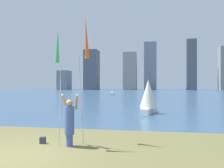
# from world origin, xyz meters

# --- Properties ---
(ground) EXTENTS (120.00, 138.00, 0.12)m
(ground) POSITION_xyz_m (0.00, 50.95, -0.06)
(ground) COLOR brown
(person) EXTENTS (0.68, 0.50, 1.86)m
(person) POSITION_xyz_m (1.15, 1.34, 0.91)
(person) COLOR #3F59A5
(person) RESTS_ON ground
(kite_flag_left) EXTENTS (0.16, 0.43, 4.19)m
(kite_flag_left) POSITION_xyz_m (0.74, 1.23, 3.47)
(kite_flag_left) COLOR #B2B2B7
(kite_flag_left) RESTS_ON ground
(kite_flag_right) EXTENTS (0.16, 1.15, 4.78)m
(kite_flag_right) POSITION_xyz_m (1.55, 2.07, 3.91)
(kite_flag_right) COLOR #B2B2B7
(kite_flag_right) RESTS_ON ground
(bag) EXTENTS (0.19, 0.15, 0.25)m
(bag) POSITION_xyz_m (0.04, 1.51, 0.12)
(bag) COLOR #33384C
(bag) RESTS_ON ground
(sailboat_2) EXTENTS (1.13, 2.42, 4.84)m
(sailboat_2) POSITION_xyz_m (-4.23, 42.55, 0.35)
(sailboat_2) COLOR white
(sailboat_2) RESTS_ON ground
(sailboat_3) EXTENTS (1.64, 2.73, 3.24)m
(sailboat_3) POSITION_xyz_m (3.89, 11.05, 1.32)
(sailboat_3) COLOR white
(sailboat_3) RESTS_ON ground
(skyline_tower_0) EXTENTS (5.27, 6.76, 9.19)m
(skyline_tower_0) POSITION_xyz_m (-36.99, 96.71, 4.60)
(skyline_tower_0) COLOR gray
(skyline_tower_0) RESTS_ON ground
(skyline_tower_1) EXTENTS (6.31, 7.61, 18.93)m
(skyline_tower_1) POSITION_xyz_m (-23.34, 97.25, 9.47)
(skyline_tower_1) COLOR #565B66
(skyline_tower_1) RESTS_ON ground
(skyline_tower_2) EXTENTS (6.14, 7.90, 17.64)m
(skyline_tower_2) POSITION_xyz_m (-5.08, 100.08, 8.82)
(skyline_tower_2) COLOR gray
(skyline_tower_2) RESTS_ON ground
(skyline_tower_3) EXTENTS (5.77, 3.94, 22.53)m
(skyline_tower_3) POSITION_xyz_m (4.42, 100.41, 11.26)
(skyline_tower_3) COLOR gray
(skyline_tower_3) RESTS_ON ground
(skyline_tower_4) EXTENTS (4.46, 3.42, 23.49)m
(skyline_tower_4) POSITION_xyz_m (23.18, 101.21, 11.75)
(skyline_tower_4) COLOR #565B66
(skyline_tower_4) RESTS_ON ground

